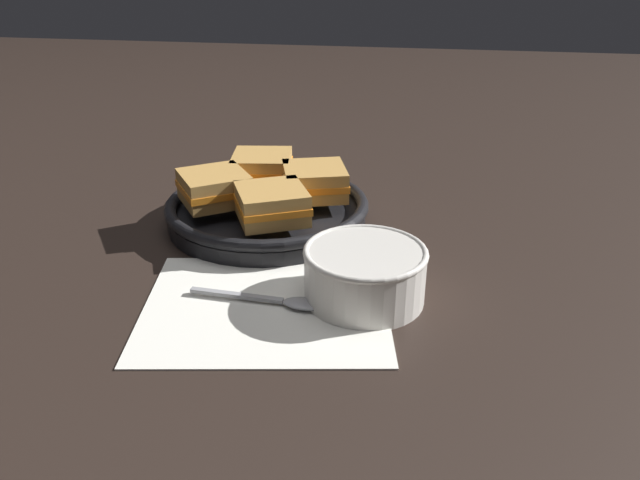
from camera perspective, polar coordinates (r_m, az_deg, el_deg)
name	(u,v)px	position (r m, az deg, el deg)	size (l,w,h in m)	color
ground_plane	(287,282)	(0.81, -3.07, -3.83)	(4.00, 4.00, 0.00)	black
napkin	(266,305)	(0.76, -4.98, -5.96)	(0.33, 0.30, 0.00)	white
soup_bowl	(365,271)	(0.76, 4.13, -2.85)	(0.15, 0.15, 0.07)	silver
spoon	(286,301)	(0.76, -3.11, -5.63)	(0.18, 0.03, 0.01)	#9E9EA3
skillet	(268,211)	(0.97, -4.82, 2.68)	(0.31, 0.31, 0.04)	black
sandwich_near_left	(262,168)	(1.03, -5.32, 6.60)	(0.11, 0.11, 0.05)	#C18E47
sandwich_near_right	(214,188)	(0.95, -9.64, 4.75)	(0.13, 0.13, 0.05)	#C18E47
sandwich_far_left	(272,204)	(0.88, -4.44, 3.32)	(0.13, 0.13, 0.05)	#C18E47
sandwich_far_right	(317,181)	(0.97, -0.24, 5.38)	(0.12, 0.12, 0.05)	#C18E47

